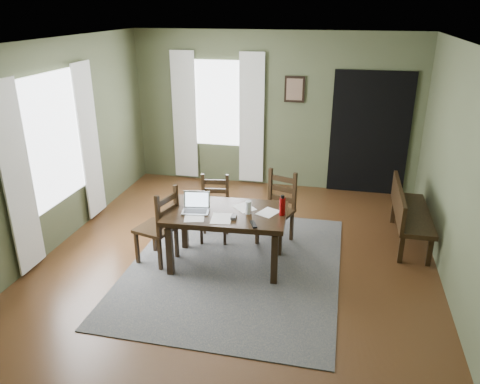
% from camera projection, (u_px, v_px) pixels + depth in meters
% --- Properties ---
extents(ground, '(5.00, 6.00, 0.01)m').
position_uv_depth(ground, '(235.00, 267.00, 5.94)').
color(ground, '#492C16').
extents(room_shell, '(5.02, 6.02, 2.71)m').
position_uv_depth(room_shell, '(234.00, 127.00, 5.26)').
color(room_shell, '#4C5437').
rests_on(room_shell, ground).
extents(rug, '(2.60, 3.20, 0.01)m').
position_uv_depth(rug, '(235.00, 266.00, 5.93)').
color(rug, '#464646').
rests_on(rug, ground).
extents(dining_table, '(1.52, 0.97, 0.73)m').
position_uv_depth(dining_table, '(226.00, 218.00, 5.74)').
color(dining_table, black).
rests_on(dining_table, rug).
extents(chair_end, '(0.54, 0.54, 1.01)m').
position_uv_depth(chair_end, '(159.00, 227.00, 5.87)').
color(chair_end, black).
rests_on(chair_end, rug).
extents(chair_back_left, '(0.45, 0.45, 0.90)m').
position_uv_depth(chair_back_left, '(215.00, 209.00, 6.49)').
color(chair_back_left, black).
rests_on(chair_back_left, rug).
extents(chair_back_right, '(0.55, 0.55, 0.99)m').
position_uv_depth(chair_back_right, '(277.00, 209.00, 6.39)').
color(chair_back_right, black).
rests_on(chair_back_right, rug).
extents(bench, '(0.46, 1.42, 0.80)m').
position_uv_depth(bench, '(407.00, 210.00, 6.38)').
color(bench, black).
rests_on(bench, ground).
extents(laptop, '(0.36, 0.30, 0.22)m').
position_uv_depth(laptop, '(196.00, 206.00, 5.71)').
color(laptop, '#B7B7BC').
rests_on(laptop, dining_table).
extents(computer_mouse, '(0.07, 0.11, 0.04)m').
position_uv_depth(computer_mouse, '(234.00, 217.00, 5.51)').
color(computer_mouse, '#3F3F42').
rests_on(computer_mouse, dining_table).
extents(tv_remote, '(0.12, 0.19, 0.02)m').
position_uv_depth(tv_remote, '(253.00, 224.00, 5.35)').
color(tv_remote, black).
rests_on(tv_remote, dining_table).
extents(drinking_glass, '(0.08, 0.08, 0.16)m').
position_uv_depth(drinking_glass, '(248.00, 207.00, 5.61)').
color(drinking_glass, silver).
rests_on(drinking_glass, dining_table).
extents(water_bottle, '(0.08, 0.08, 0.25)m').
position_uv_depth(water_bottle, '(282.00, 206.00, 5.57)').
color(water_bottle, '#9B0B0C').
rests_on(water_bottle, dining_table).
extents(paper_a, '(0.30, 0.35, 0.00)m').
position_uv_depth(paper_a, '(194.00, 217.00, 5.56)').
color(paper_a, white).
rests_on(paper_a, dining_table).
extents(paper_c, '(0.34, 0.34, 0.00)m').
position_uv_depth(paper_c, '(244.00, 208.00, 5.80)').
color(paper_c, white).
rests_on(paper_c, dining_table).
extents(paper_d, '(0.30, 0.33, 0.00)m').
position_uv_depth(paper_d, '(268.00, 212.00, 5.67)').
color(paper_d, white).
rests_on(paper_d, dining_table).
extents(paper_e, '(0.27, 0.34, 0.00)m').
position_uv_depth(paper_e, '(221.00, 218.00, 5.51)').
color(paper_e, white).
rests_on(paper_e, dining_table).
extents(window_left, '(0.01, 1.30, 1.70)m').
position_uv_depth(window_left, '(53.00, 140.00, 6.07)').
color(window_left, white).
rests_on(window_left, ground).
extents(window_back, '(1.00, 0.01, 1.50)m').
position_uv_depth(window_back, '(218.00, 103.00, 8.28)').
color(window_back, white).
rests_on(window_back, ground).
extents(curtain_left_near, '(0.03, 0.48, 2.30)m').
position_uv_depth(curtain_left_near, '(18.00, 180.00, 5.41)').
color(curtain_left_near, silver).
rests_on(curtain_left_near, ground).
extents(curtain_left_far, '(0.03, 0.48, 2.30)m').
position_uv_depth(curtain_left_far, '(89.00, 142.00, 6.90)').
color(curtain_left_far, silver).
rests_on(curtain_left_far, ground).
extents(curtain_back_left, '(0.44, 0.03, 2.30)m').
position_uv_depth(curtain_back_left, '(185.00, 116.00, 8.47)').
color(curtain_back_left, silver).
rests_on(curtain_back_left, ground).
extents(curtain_back_right, '(0.44, 0.03, 2.30)m').
position_uv_depth(curtain_back_right, '(252.00, 120.00, 8.22)').
color(curtain_back_right, silver).
rests_on(curtain_back_right, ground).
extents(framed_picture, '(0.34, 0.03, 0.44)m').
position_uv_depth(framed_picture, '(294.00, 89.00, 7.89)').
color(framed_picture, black).
rests_on(framed_picture, ground).
extents(doorway_back, '(1.30, 0.03, 2.10)m').
position_uv_depth(doorway_back, '(370.00, 134.00, 7.89)').
color(doorway_back, black).
rests_on(doorway_back, ground).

